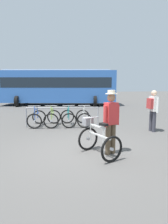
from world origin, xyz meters
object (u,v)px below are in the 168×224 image
at_px(racked_bike_blue, 37,118).
at_px(featured_bicycle, 97,139).
at_px(person_with_featured_bike, 111,119).
at_px(bus_distant, 58,86).
at_px(racked_bike_teal, 68,118).
at_px(pedestrian_with_backpack, 153,108).
at_px(racked_bike_white, 84,117).
at_px(racked_bike_lime, 53,118).

bearing_deg(racked_bike_blue, featured_bicycle, -63.54).
height_order(person_with_featured_bike, bus_distant, bus_distant).
relative_size(racked_bike_blue, racked_bike_teal, 1.08).
height_order(featured_bicycle, pedestrian_with_backpack, pedestrian_with_backpack).
distance_m(racked_bike_white, person_with_featured_bike, 3.69).
bearing_deg(racked_bike_white, racked_bike_blue, 175.65).
bearing_deg(racked_bike_blue, racked_bike_teal, -4.35).
height_order(racked_bike_lime, racked_bike_white, same).
xyz_separation_m(racked_bike_teal, featured_bicycle, (0.50, -3.71, 0.08)).
xyz_separation_m(racked_bike_lime, featured_bicycle, (1.20, -3.76, 0.08)).
bearing_deg(racked_bike_teal, racked_bike_white, -4.35).
bearing_deg(racked_bike_teal, bus_distant, 91.72).
distance_m(racked_bike_lime, pedestrian_with_backpack, 4.29).
xyz_separation_m(racked_bike_lime, person_with_featured_bike, (1.58, -3.74, 0.58)).
xyz_separation_m(racked_bike_white, bus_distant, (-0.96, 8.76, 1.37)).
bearing_deg(racked_bike_blue, bus_distant, 82.49).
height_order(racked_bike_lime, featured_bicycle, same).
height_order(racked_bike_blue, pedestrian_with_backpack, pedestrian_with_backpack).
bearing_deg(person_with_featured_bike, racked_bike_blue, 120.91).
bearing_deg(racked_bike_blue, racked_bike_white, -4.35).
distance_m(person_with_featured_bike, bus_distant, 12.47).
bearing_deg(racked_bike_lime, bus_distant, 87.11).
height_order(racked_bike_lime, person_with_featured_bike, person_with_featured_bike).
relative_size(racked_bike_teal, bus_distant, 0.11).
relative_size(racked_bike_white, featured_bicycle, 0.92).
bearing_deg(racked_bike_lime, pedestrian_with_backpack, -22.50).
bearing_deg(racked_bike_white, featured_bicycle, -93.08).
relative_size(racked_bike_teal, pedestrian_with_backpack, 0.67).
height_order(racked_bike_white, pedestrian_with_backpack, pedestrian_with_backpack).
distance_m(racked_bike_teal, racked_bike_white, 0.70).
bearing_deg(racked_bike_lime, racked_bike_teal, -4.35).
relative_size(racked_bike_blue, person_with_featured_bike, 0.69).
distance_m(racked_bike_teal, featured_bicycle, 3.74).
bearing_deg(featured_bicycle, person_with_featured_bike, 2.17).
xyz_separation_m(racked_bike_blue, featured_bicycle, (1.90, -3.81, 0.08)).
bearing_deg(pedestrian_with_backpack, racked_bike_teal, 154.02).
bearing_deg(racked_bike_white, pedestrian_with_backpack, -31.00).
distance_m(racked_bike_blue, racked_bike_lime, 0.70).
bearing_deg(featured_bicycle, racked_bike_teal, 97.70).
distance_m(racked_bike_blue, bus_distant, 8.78).
height_order(racked_bike_lime, bus_distant, bus_distant).
xyz_separation_m(racked_bike_blue, person_with_featured_bike, (2.27, -3.80, 0.58)).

